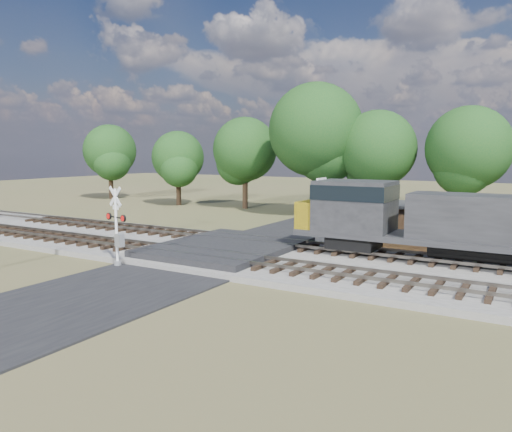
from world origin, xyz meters
The scene contains 10 objects.
ground centered at (0.00, 0.00, 0.00)m, with size 160.00×160.00×0.00m, color #4D532C.
ballast_bed centered at (10.00, 0.50, 0.15)m, with size 140.00×10.00×0.30m, color gray.
road centered at (0.00, 0.00, 0.04)m, with size 7.00×60.00×0.08m, color black.
crossing_panel centered at (0.00, 0.50, 0.32)m, with size 7.00×9.00×0.62m, color #262628.
track_near centered at (3.12, -2.00, 0.41)m, with size 140.00×2.60×0.33m.
track_far centered at (3.12, 3.00, 0.41)m, with size 140.00×2.60×0.33m.
crossing_signal_near centered at (-3.01, -4.91, 1.71)m, with size 1.65×0.45×4.12m.
crossing_signal_far centered at (4.43, 8.10, 1.58)m, with size 1.53×0.33×3.80m.
equipment_shed centered at (8.02, 8.51, 1.34)m, with size 3.91×3.91×2.66m.
treeline centered at (7.51, 20.26, 6.38)m, with size 78.84×11.50×11.90m.
Camera 1 is at (15.64, -22.81, 5.85)m, focal length 35.00 mm.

